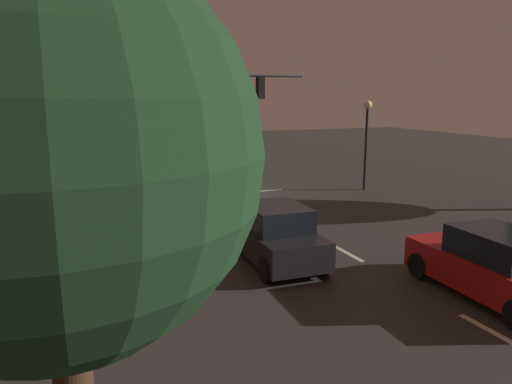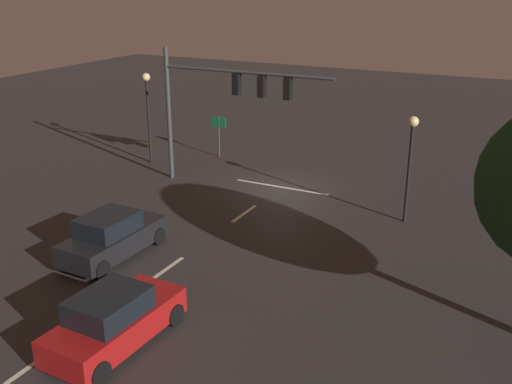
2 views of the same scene
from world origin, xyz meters
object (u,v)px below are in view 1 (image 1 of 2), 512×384
at_px(street_lamp_left_kerb, 367,127).
at_px(tree_right_near, 55,156).
at_px(car_approaching, 274,234).
at_px(car_distant, 493,266).
at_px(traffic_signal_assembly, 191,100).
at_px(route_sign, 117,156).
at_px(street_lamp_right_kerb, 53,126).

xyz_separation_m(street_lamp_left_kerb, tree_right_near, (14.60, 16.39, 1.06)).
bearing_deg(car_approaching, car_distant, 130.44).
bearing_deg(car_distant, traffic_signal_assembly, -73.31).
xyz_separation_m(car_approaching, car_distant, (-3.80, 4.46, 0.00)).
relative_size(car_approaching, tree_right_near, 0.72).
relative_size(car_approaching, route_sign, 1.82).
bearing_deg(street_lamp_left_kerb, street_lamp_right_kerb, -7.98).
bearing_deg(tree_right_near, route_sign, -97.15).
relative_size(street_lamp_right_kerb, route_sign, 2.07).
bearing_deg(street_lamp_right_kerb, traffic_signal_assembly, 163.87).
relative_size(traffic_signal_assembly, car_approaching, 1.99).
bearing_deg(car_distant, tree_right_near, 21.05).
bearing_deg(route_sign, car_distant, 111.34).
bearing_deg(car_approaching, route_sign, -76.90).
xyz_separation_m(street_lamp_left_kerb, street_lamp_right_kerb, (14.82, -2.08, 0.26)).
xyz_separation_m(street_lamp_right_kerb, tree_right_near, (-0.22, 18.47, 0.81)).
relative_size(car_approaching, car_distant, 1.00).
bearing_deg(tree_right_near, street_lamp_left_kerb, -131.69).
bearing_deg(street_lamp_right_kerb, tree_right_near, 90.68).
height_order(car_distant, route_sign, route_sign).
bearing_deg(traffic_signal_assembly, street_lamp_right_kerb, -16.13).
distance_m(route_sign, tree_right_near, 21.48).
relative_size(car_approaching, street_lamp_right_kerb, 0.88).
distance_m(traffic_signal_assembly, car_distant, 14.25).
bearing_deg(traffic_signal_assembly, street_lamp_left_kerb, 177.41).
xyz_separation_m(traffic_signal_assembly, tree_right_near, (5.55, 16.80, -0.31)).
distance_m(street_lamp_left_kerb, tree_right_near, 21.98).
xyz_separation_m(car_distant, street_lamp_left_kerb, (-5.11, -12.74, 2.45)).
bearing_deg(route_sign, car_approaching, 103.10).
bearing_deg(traffic_signal_assembly, tree_right_near, 71.72).
height_order(route_sign, tree_right_near, tree_right_near).
distance_m(car_approaching, car_distant, 5.86).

